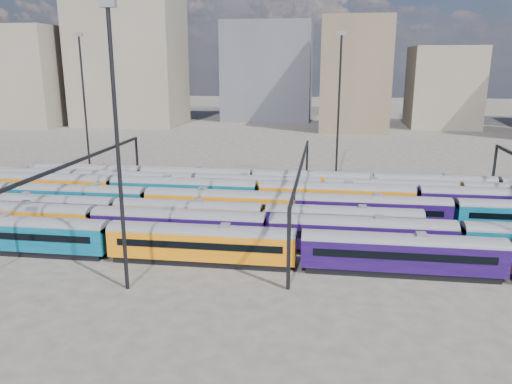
# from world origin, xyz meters

# --- Properties ---
(ground) EXTENTS (500.00, 500.00, 0.00)m
(ground) POSITION_xyz_m (0.00, 0.00, 0.00)
(ground) COLOR #403C36
(ground) RESTS_ON ground
(rake_0) EXTENTS (121.85, 2.97, 5.00)m
(rake_0) POSITION_xyz_m (10.67, -15.00, 2.63)
(rake_0) COLOR black
(rake_0) RESTS_ON ground
(rake_1) EXTENTS (102.96, 3.02, 5.08)m
(rake_1) POSITION_xyz_m (-3.49, -10.00, 2.67)
(rake_1) COLOR black
(rake_1) RESTS_ON ground
(rake_2) EXTENTS (95.44, 2.80, 4.70)m
(rake_2) POSITION_xyz_m (-23.01, -5.00, 2.47)
(rake_2) COLOR black
(rake_2) RESTS_ON ground
(rake_3) EXTENTS (120.65, 2.94, 4.95)m
(rake_3) POSITION_xyz_m (9.11, 0.00, 2.60)
(rake_3) COLOR black
(rake_3) RESTS_ON ground
(rake_4) EXTENTS (152.35, 3.18, 5.37)m
(rake_4) POSITION_xyz_m (-7.18, 5.00, 2.82)
(rake_4) COLOR black
(rake_4) RESTS_ON ground
(rake_5) EXTENTS (117.43, 2.87, 4.82)m
(rake_5) POSITION_xyz_m (-6.90, 10.00, 2.53)
(rake_5) COLOR black
(rake_5) RESTS_ON ground
(rake_6) EXTENTS (93.75, 2.75, 4.61)m
(rake_6) POSITION_xyz_m (10.89, 15.00, 2.42)
(rake_6) COLOR black
(rake_6) RESTS_ON ground
(gantry_1) EXTENTS (0.35, 40.35, 8.03)m
(gantry_1) POSITION_xyz_m (-20.00, 0.00, 6.79)
(gantry_1) COLOR black
(gantry_1) RESTS_ON ground
(gantry_2) EXTENTS (0.35, 40.35, 8.03)m
(gantry_2) POSITION_xyz_m (10.00, 0.00, 6.79)
(gantry_2) COLOR black
(gantry_2) RESTS_ON ground
(mast_1) EXTENTS (1.40, 0.50, 25.60)m
(mast_1) POSITION_xyz_m (-30.00, 22.00, 13.97)
(mast_1) COLOR black
(mast_1) RESTS_ON ground
(mast_2) EXTENTS (1.40, 0.50, 25.60)m
(mast_2) POSITION_xyz_m (-5.00, -22.00, 13.97)
(mast_2) COLOR black
(mast_2) RESTS_ON ground
(mast_3) EXTENTS (1.40, 0.50, 25.60)m
(mast_3) POSITION_xyz_m (15.00, 24.00, 13.97)
(mast_3) COLOR black
(mast_3) RESTS_ON ground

